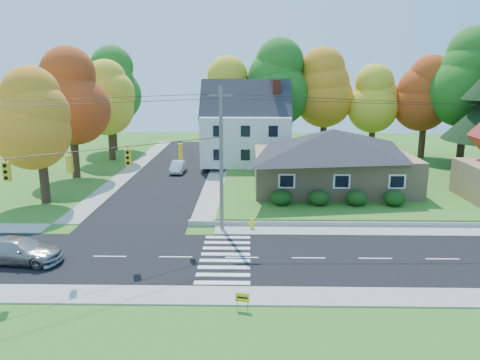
{
  "coord_description": "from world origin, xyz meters",
  "views": [
    {
      "loc": [
        0.4,
        -26.36,
        10.89
      ],
      "look_at": [
        -0.27,
        8.0,
        2.96
      ],
      "focal_mm": 35.0,
      "sensor_mm": 36.0,
      "label": 1
    }
  ],
  "objects_px": {
    "ranch_house": "(332,158)",
    "fire_hydrant": "(252,224)",
    "silver_sedan": "(20,250)",
    "white_car": "(178,167)"
  },
  "relations": [
    {
      "from": "ranch_house",
      "to": "fire_hydrant",
      "type": "xyz_separation_m",
      "value": [
        -7.39,
        -10.76,
        -2.88
      ]
    },
    {
      "from": "silver_sedan",
      "to": "white_car",
      "type": "xyz_separation_m",
      "value": [
        5.49,
        25.34,
        -0.09
      ]
    },
    {
      "from": "silver_sedan",
      "to": "white_car",
      "type": "height_order",
      "value": "silver_sedan"
    },
    {
      "from": "silver_sedan",
      "to": "fire_hydrant",
      "type": "relative_size",
      "value": 6.25
    },
    {
      "from": "ranch_house",
      "to": "silver_sedan",
      "type": "relative_size",
      "value": 2.9
    },
    {
      "from": "ranch_house",
      "to": "fire_hydrant",
      "type": "bearing_deg",
      "value": -124.49
    },
    {
      "from": "ranch_house",
      "to": "silver_sedan",
      "type": "bearing_deg",
      "value": -141.0
    },
    {
      "from": "ranch_house",
      "to": "white_car",
      "type": "relative_size",
      "value": 3.76
    },
    {
      "from": "ranch_house",
      "to": "silver_sedan",
      "type": "distance_m",
      "value": 27.1
    },
    {
      "from": "white_car",
      "to": "fire_hydrant",
      "type": "height_order",
      "value": "white_car"
    }
  ]
}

